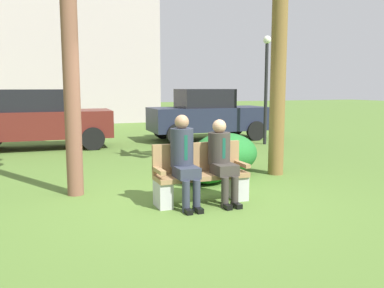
% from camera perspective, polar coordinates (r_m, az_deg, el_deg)
% --- Properties ---
extents(ground_plane, '(80.00, 80.00, 0.00)m').
position_cam_1_polar(ground_plane, '(6.37, -0.05, -7.97)').
color(ground_plane, '#52742F').
extents(park_bench, '(1.43, 0.44, 0.90)m').
position_cam_1_polar(park_bench, '(6.25, 1.18, -4.50)').
color(park_bench, '#99754C').
rests_on(park_bench, ground).
extents(seated_man_left, '(0.34, 0.72, 1.35)m').
position_cam_1_polar(seated_man_left, '(5.97, -1.13, -1.67)').
color(seated_man_left, '#2D3342').
rests_on(seated_man_left, ground).
extents(seated_man_right, '(0.34, 0.72, 1.26)m').
position_cam_1_polar(seated_man_right, '(6.20, 4.14, -1.74)').
color(seated_man_right, '#38332D').
rests_on(seated_man_right, ground).
extents(shrub_near_bench, '(1.32, 1.21, 0.82)m').
position_cam_1_polar(shrub_near_bench, '(8.39, 4.64, -1.25)').
color(shrub_near_bench, '#226F2B').
rests_on(shrub_near_bench, ground).
extents(shrub_mid_lawn, '(1.03, 0.94, 0.64)m').
position_cam_1_polar(shrub_mid_lawn, '(7.49, 1.89, -3.05)').
color(shrub_mid_lawn, '#1E7823').
rests_on(shrub_mid_lawn, ground).
extents(parked_car_near, '(3.97, 1.86, 1.68)m').
position_cam_1_polar(parked_car_near, '(12.40, -20.46, 3.23)').
color(parked_car_near, '#591E19').
rests_on(parked_car_near, ground).
extents(parked_car_far, '(3.94, 1.78, 1.68)m').
position_cam_1_polar(parked_car_far, '(13.65, 2.18, 4.11)').
color(parked_car_far, '#1E2338').
rests_on(parked_car_far, ground).
extents(street_lamp, '(0.24, 0.24, 3.26)m').
position_cam_1_polar(street_lamp, '(12.70, 10.28, 9.05)').
color(street_lamp, black).
rests_on(street_lamp, ground).
extents(building_backdrop, '(14.85, 8.50, 10.65)m').
position_cam_1_polar(building_backdrop, '(24.07, -24.57, 15.85)').
color(building_backdrop, '#B3A4A5').
rests_on(building_backdrop, ground).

